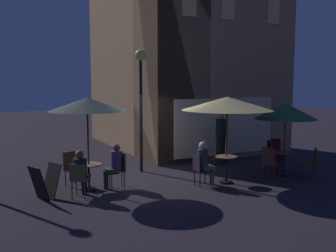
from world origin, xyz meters
TOP-DOWN VIEW (x-y plane):
  - ground_plane at (0.00, 0.00)m, footprint 60.00×60.00m
  - cafe_building at (2.91, 4.08)m, footprint 6.20×7.93m
  - street_lamp_near_corner at (0.15, 1.03)m, footprint 0.36×0.36m
  - menu_sandwich_board at (-3.16, -0.61)m, footprint 0.79×0.74m
  - cafe_table_0 at (1.74, -1.41)m, footprint 0.61×0.61m
  - cafe_table_1 at (3.86, -1.50)m, footprint 0.64×0.64m
  - cafe_table_2 at (-1.98, -0.34)m, footprint 0.70×0.70m
  - patio_umbrella_0 at (1.74, -1.41)m, footprint 2.58×2.58m
  - patio_umbrella_1 at (3.86, -1.50)m, footprint 1.90×1.90m
  - patio_umbrella_2 at (-1.98, -0.34)m, footprint 2.04×2.04m
  - cafe_chair_0 at (0.89, -1.34)m, footprint 0.45×0.45m
  - cafe_chair_1 at (4.46, -2.06)m, footprint 0.60×0.60m
  - cafe_chair_2 at (4.15, -0.76)m, footprint 0.53×0.53m
  - cafe_chair_3 at (3.08, -1.74)m, footprint 0.52×0.52m
  - cafe_chair_4 at (-2.28, 0.40)m, footprint 0.50×0.50m
  - cafe_chair_5 at (-2.41, -0.97)m, footprint 0.56×0.56m
  - cafe_chair_6 at (-1.14, -0.48)m, footprint 0.49×0.49m
  - patron_seated_0 at (1.03, -1.35)m, footprint 0.52×0.34m
  - patron_seated_1 at (4.09, -0.89)m, footprint 0.45×0.53m
  - patron_seated_2 at (-2.33, -0.86)m, footprint 0.50×0.53m
  - patron_seated_3 at (-1.29, -0.45)m, footprint 0.53×0.39m
  - patron_standing_4 at (3.06, 0.73)m, footprint 0.37×0.37m

SIDE VIEW (x-z plane):
  - ground_plane at x=0.00m, z-range 0.00..0.00m
  - menu_sandwich_board at x=-3.16m, z-range 0.01..0.87m
  - cafe_table_1 at x=3.86m, z-range 0.13..0.87m
  - cafe_table_2 at x=-1.98m, z-range 0.15..0.87m
  - cafe_table_0 at x=1.74m, z-range 0.13..0.91m
  - cafe_chair_0 at x=0.89m, z-range 0.09..0.98m
  - cafe_chair_1 at x=4.46m, z-range 0.10..0.99m
  - cafe_chair_5 at x=-2.41m, z-range 0.10..1.00m
  - cafe_chair_4 at x=-2.28m, z-range 0.09..1.04m
  - cafe_chair_3 at x=3.08m, z-range 0.09..1.08m
  - cafe_chair_2 at x=4.15m, z-range 0.10..1.07m
  - cafe_chair_6 at x=-1.14m, z-range 0.10..1.08m
  - patron_seated_2 at x=-2.33m, z-range 0.08..1.30m
  - patron_seated_3 at x=-1.29m, z-range 0.08..1.31m
  - patron_seated_1 at x=4.09m, z-range 0.08..1.31m
  - patron_seated_0 at x=1.03m, z-range 0.08..1.34m
  - patron_standing_4 at x=3.06m, z-range 0.01..1.83m
  - patio_umbrella_1 at x=3.86m, z-range 0.87..3.13m
  - patio_umbrella_0 at x=1.74m, z-range 1.04..3.53m
  - patio_umbrella_2 at x=-1.98m, z-range 1.05..3.55m
  - street_lamp_near_corner at x=0.15m, z-range 0.95..4.87m
  - cafe_building at x=2.91m, z-range -0.01..7.69m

